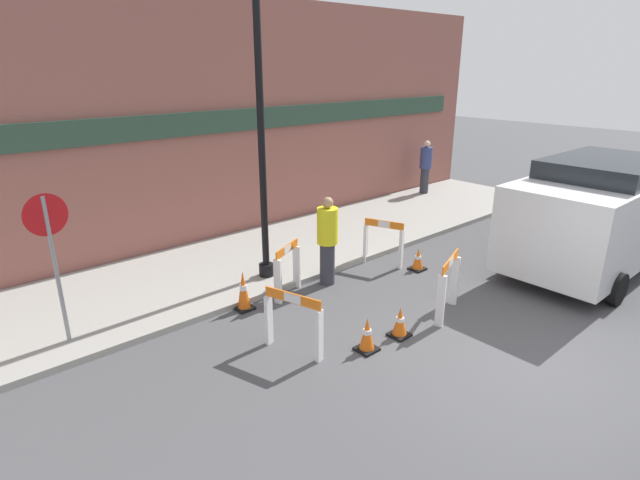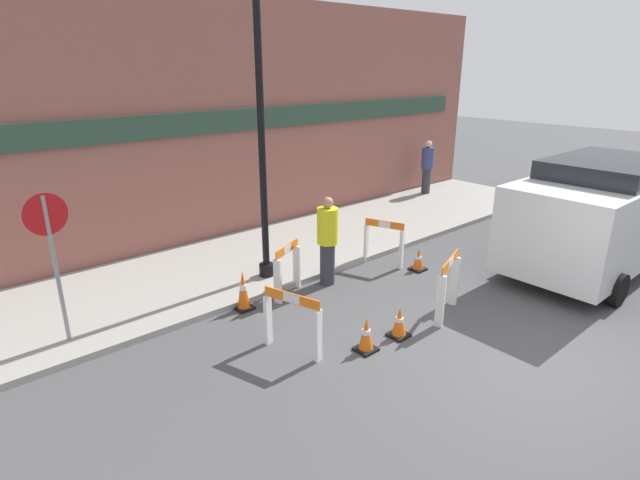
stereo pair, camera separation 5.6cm
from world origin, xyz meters
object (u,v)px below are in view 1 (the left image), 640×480
Objects in this scene: stop_sign at (51,245)px; person_worker at (327,239)px; work_van at (600,209)px; streetlamp_post at (258,55)px; person_pedestrian at (426,165)px.

stop_sign reaches higher than person_worker.
work_van is (9.17, -3.90, -0.37)m from stop_sign.
streetlamp_post is 3.86× the size of person_pedestrian.
streetlamp_post is 2.84× the size of stop_sign.
stop_sign is 11.57m from person_pedestrian.
streetlamp_post reaches higher than person_pedestrian.
work_van is at bearing -35.43° from streetlamp_post.
person_pedestrian is at bearing 69.90° from work_van.
streetlamp_post reaches higher than work_van.
work_van reaches higher than person_pedestrian.
streetlamp_post reaches higher than person_worker.
person_worker is at bearing 162.26° from stop_sign.
streetlamp_post reaches higher than stop_sign.
streetlamp_post is 8.59m from person_pedestrian.
person_worker is at bearing 147.19° from work_van.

